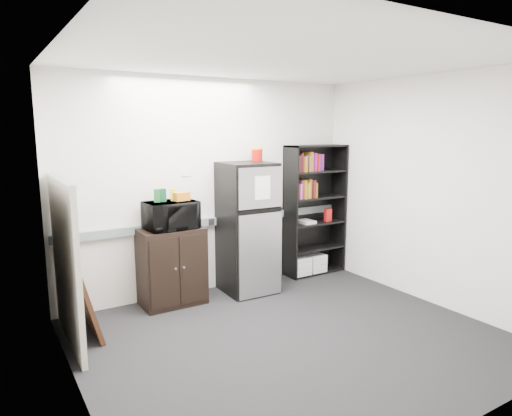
{
  "coord_description": "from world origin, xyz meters",
  "views": [
    {
      "loc": [
        -2.56,
        -3.46,
        2.07
      ],
      "look_at": [
        0.13,
        0.9,
        1.18
      ],
      "focal_mm": 32.0,
      "sensor_mm": 36.0,
      "label": 1
    }
  ],
  "objects_px": {
    "bookshelf": "(314,207)",
    "microwave": "(171,215)",
    "cubicle_partition": "(66,262)",
    "refrigerator": "(247,228)",
    "cabinet": "(172,266)"
  },
  "relations": [
    {
      "from": "cubicle_partition",
      "to": "microwave",
      "type": "distance_m",
      "value": 1.32
    },
    {
      "from": "refrigerator",
      "to": "cubicle_partition",
      "type": "bearing_deg",
      "value": -169.38
    },
    {
      "from": "refrigerator",
      "to": "cabinet",
      "type": "bearing_deg",
      "value": 177.3
    },
    {
      "from": "cubicle_partition",
      "to": "microwave",
      "type": "bearing_deg",
      "value": 18.25
    },
    {
      "from": "cubicle_partition",
      "to": "microwave",
      "type": "relative_size",
      "value": 2.78
    },
    {
      "from": "cabinet",
      "to": "microwave",
      "type": "relative_size",
      "value": 1.58
    },
    {
      "from": "cubicle_partition",
      "to": "refrigerator",
      "type": "height_order",
      "value": "refrigerator"
    },
    {
      "from": "bookshelf",
      "to": "refrigerator",
      "type": "relative_size",
      "value": 1.11
    },
    {
      "from": "cubicle_partition",
      "to": "bookshelf",
      "type": "bearing_deg",
      "value": 8.13
    },
    {
      "from": "bookshelf",
      "to": "microwave",
      "type": "xyz_separation_m",
      "value": [
        -2.18,
        -0.08,
        0.11
      ]
    },
    {
      "from": "bookshelf",
      "to": "refrigerator",
      "type": "distance_m",
      "value": 1.2
    },
    {
      "from": "cubicle_partition",
      "to": "refrigerator",
      "type": "bearing_deg",
      "value": 8.72
    },
    {
      "from": "bookshelf",
      "to": "microwave",
      "type": "height_order",
      "value": "bookshelf"
    },
    {
      "from": "microwave",
      "to": "refrigerator",
      "type": "height_order",
      "value": "refrigerator"
    },
    {
      "from": "cabinet",
      "to": "refrigerator",
      "type": "relative_size",
      "value": 0.56
    }
  ]
}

